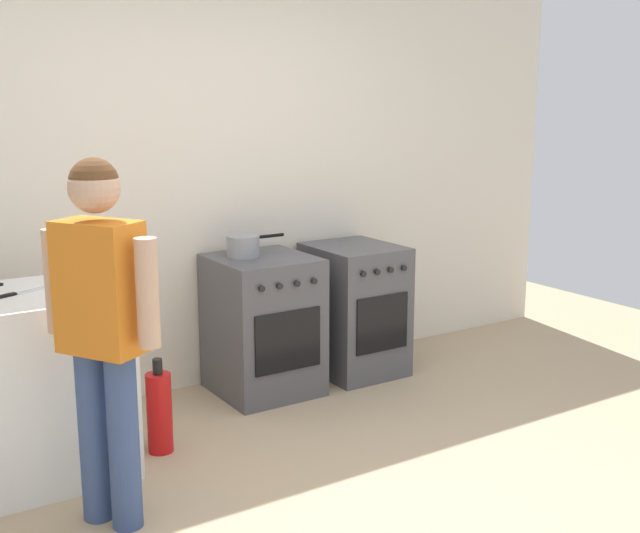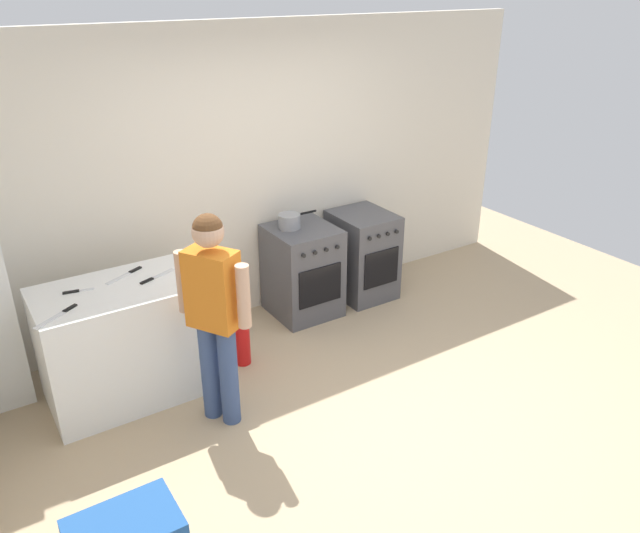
% 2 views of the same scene
% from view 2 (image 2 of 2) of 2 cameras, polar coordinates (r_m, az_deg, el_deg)
% --- Properties ---
extents(ground_plane, '(8.00, 8.00, 0.00)m').
position_cam_2_polar(ground_plane, '(4.72, 4.95, -13.09)').
color(ground_plane, tan).
extents(back_wall, '(6.00, 0.10, 2.60)m').
position_cam_2_polar(back_wall, '(5.61, -6.79, 8.24)').
color(back_wall, silver).
rests_on(back_wall, ground).
extents(counter_unit, '(1.30, 0.70, 0.90)m').
position_cam_2_polar(counter_unit, '(4.87, -16.65, -6.38)').
color(counter_unit, white).
rests_on(counter_unit, ground).
extents(oven_left, '(0.58, 0.62, 0.85)m').
position_cam_2_polar(oven_left, '(5.77, -1.60, -0.40)').
color(oven_left, '#4C4C51').
rests_on(oven_left, ground).
extents(oven_right, '(0.52, 0.62, 0.85)m').
position_cam_2_polar(oven_right, '(6.12, 3.90, 1.09)').
color(oven_right, '#4C4C51').
rests_on(oven_right, ground).
extents(pot, '(0.38, 0.20, 0.13)m').
position_cam_2_polar(pot, '(5.59, -2.79, 4.17)').
color(pot, gray).
rests_on(pot, oven_left).
extents(knife_paring, '(0.21, 0.06, 0.01)m').
position_cam_2_polar(knife_paring, '(4.68, -21.44, -2.12)').
color(knife_paring, silver).
rests_on(knife_paring, counter_unit).
extents(knife_carving, '(0.31, 0.18, 0.01)m').
position_cam_2_polar(knife_carving, '(4.82, -17.35, -0.72)').
color(knife_carving, silver).
rests_on(knife_carving, counter_unit).
extents(knife_chef, '(0.30, 0.15, 0.01)m').
position_cam_2_polar(knife_chef, '(4.72, -14.77, -0.92)').
color(knife_chef, silver).
rests_on(knife_chef, counter_unit).
extents(knife_bread, '(0.31, 0.21, 0.01)m').
position_cam_2_polar(knife_bread, '(4.40, -22.86, -4.15)').
color(knife_bread, silver).
rests_on(knife_bread, counter_unit).
extents(person, '(0.35, 0.50, 1.56)m').
position_cam_2_polar(person, '(4.20, -9.68, -3.46)').
color(person, '#384C7A').
rests_on(person, ground).
extents(fire_extinguisher, '(0.13, 0.13, 0.50)m').
position_cam_2_polar(fire_extinguisher, '(5.14, -7.14, -6.68)').
color(fire_extinguisher, red).
rests_on(fire_extinguisher, ground).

